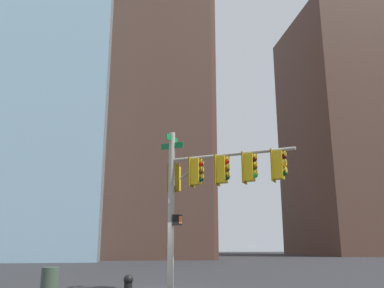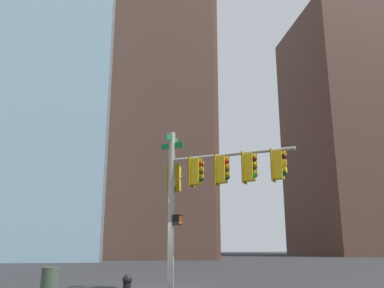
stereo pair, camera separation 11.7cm
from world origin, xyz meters
name	(u,v)px [view 2 (the right image)]	position (x,y,z in m)	size (l,w,h in m)	color
signal_pole_assembly	(207,181)	(-0.67, -1.62, 4.01)	(3.38, 4.55, 6.12)	#9E998C
litter_bin	(50,282)	(-1.54, 3.71, 0.47)	(0.56, 0.56, 0.95)	#384738
building_brick_nearside	(151,134)	(44.01, -1.45, 18.22)	(23.51, 16.17, 36.43)	brown
building_brick_midblock	(152,93)	(42.14, -1.35, 24.34)	(20.18, 15.08, 48.69)	#4C3328
building_glass_tower	(26,24)	(42.63, 18.08, 34.55)	(31.22, 27.90, 69.09)	#8CB2C6
building_brick_farside	(338,131)	(53.50, -37.71, 22.97)	(22.69, 14.41, 45.94)	#4C3328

